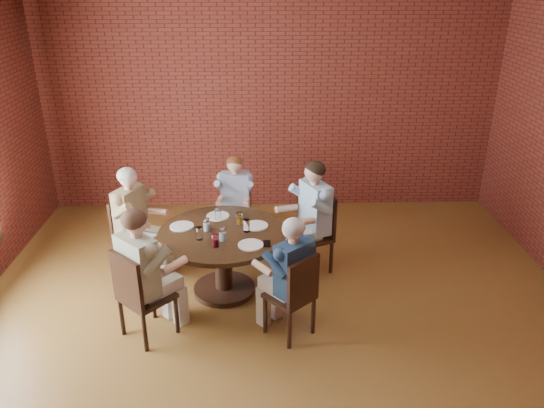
{
  "coord_description": "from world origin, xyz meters",
  "views": [
    {
      "loc": [
        -0.2,
        -4.0,
        3.31
      ],
      "look_at": [
        -0.05,
        1.0,
        1.1
      ],
      "focal_mm": 35.0,
      "sensor_mm": 36.0,
      "label": 1
    }
  ],
  "objects_px": {
    "diner_b": "(235,203)",
    "chair_d": "(139,293)",
    "smartphone": "(267,244)",
    "chair_a": "(316,229)",
    "diner_e": "(290,278)",
    "chair_e": "(295,294)",
    "dining_table": "(223,250)",
    "chair_b": "(236,210)",
    "diner_d": "(145,274)",
    "chair_c": "(131,233)",
    "diner_c": "(135,222)",
    "diner_a": "(310,218)"
  },
  "relations": [
    {
      "from": "diner_b",
      "to": "chair_d",
      "type": "xyz_separation_m",
      "value": [
        -0.85,
        -1.86,
        -0.1
      ]
    },
    {
      "from": "diner_b",
      "to": "smartphone",
      "type": "height_order",
      "value": "diner_b"
    },
    {
      "from": "diner_b",
      "to": "chair_a",
      "type": "bearing_deg",
      "value": -25.03
    },
    {
      "from": "diner_e",
      "to": "chair_e",
      "type": "bearing_deg",
      "value": 90.0
    },
    {
      "from": "dining_table",
      "to": "chair_b",
      "type": "height_order",
      "value": "chair_b"
    },
    {
      "from": "diner_d",
      "to": "diner_e",
      "type": "distance_m",
      "value": 1.37
    },
    {
      "from": "chair_a",
      "to": "diner_e",
      "type": "height_order",
      "value": "diner_e"
    },
    {
      "from": "diner_d",
      "to": "smartphone",
      "type": "relative_size",
      "value": 9.47
    },
    {
      "from": "chair_c",
      "to": "diner_c",
      "type": "relative_size",
      "value": 0.71
    },
    {
      "from": "chair_b",
      "to": "smartphone",
      "type": "distance_m",
      "value": 1.5
    },
    {
      "from": "dining_table",
      "to": "diner_b",
      "type": "xyz_separation_m",
      "value": [
        0.1,
        1.07,
        0.08
      ]
    },
    {
      "from": "dining_table",
      "to": "diner_a",
      "type": "distance_m",
      "value": 1.1
    },
    {
      "from": "diner_b",
      "to": "chair_d",
      "type": "bearing_deg",
      "value": -109.22
    },
    {
      "from": "diner_c",
      "to": "dining_table",
      "type": "bearing_deg",
      "value": -90.0
    },
    {
      "from": "chair_b",
      "to": "chair_c",
      "type": "relative_size",
      "value": 0.95
    },
    {
      "from": "chair_a",
      "to": "diner_c",
      "type": "relative_size",
      "value": 0.73
    },
    {
      "from": "diner_b",
      "to": "diner_a",
      "type": "bearing_deg",
      "value": -28.93
    },
    {
      "from": "chair_e",
      "to": "smartphone",
      "type": "relative_size",
      "value": 6.3
    },
    {
      "from": "chair_c",
      "to": "diner_b",
      "type": "bearing_deg",
      "value": -40.38
    },
    {
      "from": "chair_b",
      "to": "chair_d",
      "type": "distance_m",
      "value": 2.12
    },
    {
      "from": "chair_b",
      "to": "chair_c",
      "type": "distance_m",
      "value": 1.37
    },
    {
      "from": "dining_table",
      "to": "diner_c",
      "type": "xyz_separation_m",
      "value": [
        -1.03,
        0.46,
        0.12
      ]
    },
    {
      "from": "dining_table",
      "to": "chair_c",
      "type": "relative_size",
      "value": 1.49
    },
    {
      "from": "diner_a",
      "to": "diner_c",
      "type": "distance_m",
      "value": 2.02
    },
    {
      "from": "chair_a",
      "to": "diner_d",
      "type": "bearing_deg",
      "value": -79.95
    },
    {
      "from": "diner_b",
      "to": "chair_c",
      "type": "xyz_separation_m",
      "value": [
        -1.2,
        -0.57,
        -0.11
      ]
    },
    {
      "from": "chair_c",
      "to": "diner_d",
      "type": "xyz_separation_m",
      "value": [
        0.41,
        -1.23,
        0.18
      ]
    },
    {
      "from": "diner_c",
      "to": "smartphone",
      "type": "relative_size",
      "value": 9.14
    },
    {
      "from": "diner_b",
      "to": "chair_c",
      "type": "bearing_deg",
      "value": -149.27
    },
    {
      "from": "diner_b",
      "to": "diner_e",
      "type": "relative_size",
      "value": 0.96
    },
    {
      "from": "chair_b",
      "to": "diner_a",
      "type": "bearing_deg",
      "value": -32.06
    },
    {
      "from": "smartphone",
      "to": "diner_d",
      "type": "bearing_deg",
      "value": -159.96
    },
    {
      "from": "chair_e",
      "to": "diner_e",
      "type": "relative_size",
      "value": 0.71
    },
    {
      "from": "diner_e",
      "to": "smartphone",
      "type": "distance_m",
      "value": 0.53
    },
    {
      "from": "chair_d",
      "to": "chair_b",
      "type": "bearing_deg",
      "value": -70.61
    },
    {
      "from": "chair_e",
      "to": "chair_b",
      "type": "bearing_deg",
      "value": -114.05
    },
    {
      "from": "chair_e",
      "to": "dining_table",
      "type": "bearing_deg",
      "value": -90.0
    },
    {
      "from": "diner_e",
      "to": "chair_b",
      "type": "bearing_deg",
      "value": -114.95
    },
    {
      "from": "chair_a",
      "to": "chair_b",
      "type": "xyz_separation_m",
      "value": [
        -0.97,
        0.64,
        -0.04
      ]
    },
    {
      "from": "chair_c",
      "to": "diner_c",
      "type": "bearing_deg",
      "value": -90.0
    },
    {
      "from": "chair_e",
      "to": "smartphone",
      "type": "distance_m",
      "value": 0.64
    },
    {
      "from": "chair_d",
      "to": "chair_a",
      "type": "bearing_deg",
      "value": -101.35
    },
    {
      "from": "chair_a",
      "to": "diner_e",
      "type": "distance_m",
      "value": 1.32
    },
    {
      "from": "chair_c",
      "to": "chair_e",
      "type": "distance_m",
      "value": 2.26
    },
    {
      "from": "dining_table",
      "to": "chair_a",
      "type": "xyz_separation_m",
      "value": [
        1.07,
        0.5,
        -0.01
      ]
    },
    {
      "from": "chair_d",
      "to": "chair_e",
      "type": "bearing_deg",
      "value": -137.5
    },
    {
      "from": "chair_a",
      "to": "chair_b",
      "type": "distance_m",
      "value": 1.16
    },
    {
      "from": "diner_c",
      "to": "diner_a",
      "type": "bearing_deg",
      "value": -65.88
    },
    {
      "from": "diner_e",
      "to": "chair_c",
      "type": "bearing_deg",
      "value": -77.02
    },
    {
      "from": "chair_b",
      "to": "diner_c",
      "type": "height_order",
      "value": "diner_c"
    }
  ]
}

